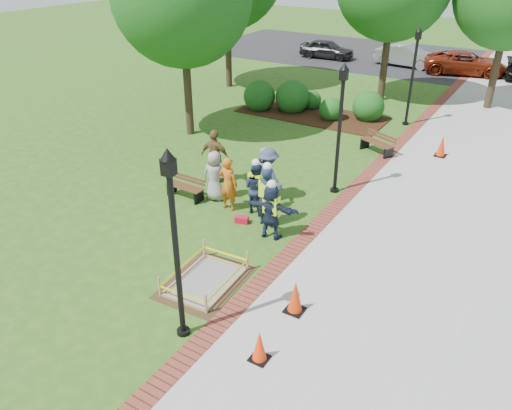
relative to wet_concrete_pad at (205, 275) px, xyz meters
The scene contains 31 objects.
ground 1.46m from the wet_concrete_pad, 113.94° to the left, with size 100.00×100.00×0.00m, color #285116.
sidewalk 12.15m from the wet_concrete_pad, 68.69° to the left, with size 6.00×60.00×0.02m, color #9E9E99.
brick_edging 11.38m from the wet_concrete_pad, 84.12° to the left, with size 0.50×60.00×0.03m, color maroon.
mulch_bed 13.79m from the wet_concrete_pad, 105.07° to the left, with size 7.00×3.00×0.05m, color #381E0F.
parking_lot 28.33m from the wet_concrete_pad, 91.18° to the left, with size 36.00×12.00×0.01m, color black.
wet_concrete_pad is the anchor object (origin of this frame).
bench_near 4.69m from the wet_concrete_pad, 134.61° to the left, with size 1.33×0.49×0.71m.
bench_far 10.32m from the wet_concrete_pad, 86.08° to the left, with size 1.52×1.03×0.79m.
cone_front 2.87m from the wet_concrete_pad, 31.15° to the right, with size 0.37×0.37×0.74m.
cone_back 2.39m from the wet_concrete_pad, ahead, with size 0.43×0.43×0.84m.
cone_far 11.66m from the wet_concrete_pad, 75.39° to the left, with size 0.42×0.42×0.83m.
toolbox 3.06m from the wet_concrete_pad, 105.99° to the left, with size 0.39×0.22×0.20m, color red.
lamp_near 2.88m from the wet_concrete_pad, 68.43° to the right, with size 0.28×0.28×4.26m.
lamp_mid 6.74m from the wet_concrete_pad, 83.99° to the left, with size 0.28×0.28×4.26m.
lamp_far 14.51m from the wet_concrete_pad, 87.34° to the left, with size 0.28×0.28×4.26m.
shrub_a 14.22m from the wet_concrete_pad, 115.87° to the left, with size 1.56×1.56×1.56m, color #144313.
shrub_b 14.16m from the wet_concrete_pad, 109.29° to the left, with size 1.65×1.65×1.65m, color #144313.
shrub_c 13.44m from the wet_concrete_pad, 100.88° to the left, with size 1.12×1.12×1.12m, color #144313.
shrub_d 14.07m from the wet_concrete_pad, 94.32° to the left, with size 1.46×1.46×1.46m, color #144313.
shrub_e 14.82m from the wet_concrete_pad, 105.94° to the left, with size 0.98×0.98×0.98m, color #144313.
casual_person_a 4.52m from the wet_concrete_pad, 122.43° to the left, with size 0.59×0.46×1.64m.
casual_person_b 3.90m from the wet_concrete_pad, 115.64° to the left, with size 0.56×0.37×1.72m.
casual_person_c 5.02m from the wet_concrete_pad, 103.55° to the left, with size 0.60×0.63×1.67m.
casual_person_d 5.83m from the wet_concrete_pad, 122.96° to the left, with size 0.63×0.43×1.88m.
casual_person_e 4.72m from the wet_concrete_pad, 101.01° to the left, with size 0.65×0.51×1.78m.
hivis_worker_a 2.80m from the wet_concrete_pad, 83.71° to the left, with size 0.56×0.39×1.78m.
hivis_worker_b 3.34m from the wet_concrete_pad, 92.92° to the left, with size 0.64×0.46×1.99m.
hivis_worker_c 3.88m from the wet_concrete_pad, 102.67° to the left, with size 0.56×0.40×1.77m.
parked_car_a 26.82m from the wet_concrete_pad, 108.14° to the left, with size 4.28×1.86×1.40m, color black.
parked_car_b 26.06m from the wet_concrete_pad, 96.13° to the left, with size 4.59×2.00×1.50m, color gray.
parked_car_c 25.70m from the wet_concrete_pad, 87.94° to the left, with size 4.58×1.99×1.49m, color maroon.
Camera 1 is at (6.84, -9.12, 7.49)m, focal length 35.00 mm.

